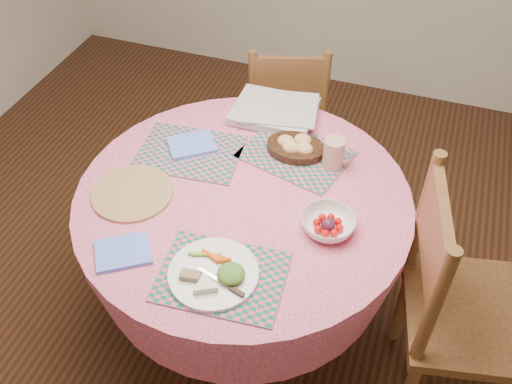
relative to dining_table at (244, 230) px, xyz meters
The scene contains 15 objects.
ground 0.56m from the dining_table, ahead, with size 4.00×4.00×0.00m, color #331C0F.
dining_table is the anchor object (origin of this frame).
chair_right 0.82m from the dining_table, ahead, with size 0.55×0.57×1.05m.
chair_back 0.92m from the dining_table, 96.36° to the left, with size 0.52×0.50×0.89m.
placemat_front 0.43m from the dining_table, 80.14° to the right, with size 0.40×0.30×0.01m, color #116351.
placemat_left 0.38m from the dining_table, 151.18° to the left, with size 0.40×0.30×0.01m, color #116351.
placemat_back 0.36m from the dining_table, 67.01° to the left, with size 0.40×0.30×0.01m, color #116351.
wicker_trivet 0.45m from the dining_table, 161.35° to the right, with size 0.30×0.30×0.01m, color #9D7444.
napkin_near 0.52m from the dining_table, 125.44° to the right, with size 0.18×0.14×0.01m, color #617FFA.
napkin_far 0.40m from the dining_table, 146.74° to the left, with size 0.18×0.14×0.01m, color #617FFA.
dinner_plate 0.44m from the dining_table, 83.32° to the right, with size 0.29×0.29×0.05m.
bread_bowl 0.39m from the dining_table, 68.52° to the left, with size 0.23×0.23×0.08m.
latte_mug 0.46m from the dining_table, 43.58° to the left, with size 0.12×0.08×0.12m.
fruit_bowl 0.41m from the dining_table, 11.23° to the right, with size 0.24×0.24×0.06m.
newspaper_stack 0.55m from the dining_table, 94.31° to the left, with size 0.37×0.30×0.04m.
Camera 1 is at (0.53, -1.39, 2.21)m, focal length 40.00 mm.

